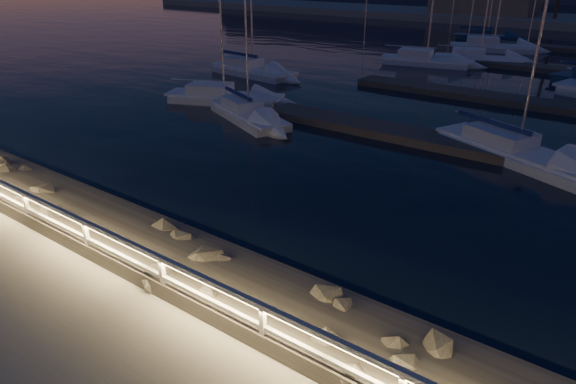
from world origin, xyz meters
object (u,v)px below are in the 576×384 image
at_px(sailboat_a, 251,69).
at_px(sailboat_f, 221,96).
at_px(sailboat_m, 491,46).
at_px(sailboat_b, 247,112).
at_px(guard_rail, 223,297).
at_px(sailboat_i, 424,60).
at_px(sailboat_c, 514,149).
at_px(sailboat_n, 485,36).
at_px(sailboat_j, 477,58).

xyz_separation_m(sailboat_a, sailboat_f, (3.95, -7.37, -0.04)).
height_order(sailboat_f, sailboat_m, sailboat_m).
distance_m(sailboat_a, sailboat_b, 11.99).
height_order(sailboat_b, sailboat_m, sailboat_m).
bearing_deg(guard_rail, sailboat_f, 133.70).
height_order(sailboat_a, sailboat_i, sailboat_a).
distance_m(sailboat_f, sailboat_i, 19.70).
relative_size(sailboat_b, sailboat_c, 0.85).
distance_m(sailboat_b, sailboat_n, 39.67).
height_order(sailboat_j, sailboat_m, sailboat_m).
xyz_separation_m(sailboat_a, sailboat_c, (20.82, -6.95, -0.04)).
bearing_deg(sailboat_a, guard_rail, -44.06).
bearing_deg(sailboat_j, sailboat_c, -85.24).
xyz_separation_m(sailboat_a, sailboat_n, (7.94, 30.42, -0.05)).
bearing_deg(guard_rail, sailboat_j, 100.50).
bearing_deg(guard_rail, sailboat_a, 129.43).
bearing_deg(sailboat_i, sailboat_m, 66.50).
bearing_deg(sailboat_j, sailboat_m, 81.26).
xyz_separation_m(sailboat_c, sailboat_i, (-12.05, 18.68, 0.04)).
distance_m(guard_rail, sailboat_j, 39.27).
distance_m(sailboat_b, sailboat_m, 31.89).
bearing_deg(sailboat_j, sailboat_a, -144.80).
height_order(guard_rail, sailboat_i, sailboat_i).
height_order(guard_rail, sailboat_j, sailboat_j).
distance_m(guard_rail, sailboat_a, 30.11).
xyz_separation_m(guard_rail, sailboat_c, (1.70, 16.30, -0.96)).
bearing_deg(sailboat_m, sailboat_i, -122.68).
distance_m(sailboat_c, sailboat_n, 39.52).
distance_m(sailboat_c, sailboat_f, 16.87).
bearing_deg(sailboat_a, sailboat_m, 70.53).
xyz_separation_m(sailboat_c, sailboat_m, (-9.88, 29.40, 0.06)).
relative_size(sailboat_i, sailboat_j, 1.01).
height_order(sailboat_i, sailboat_j, sailboat_i).
xyz_separation_m(sailboat_c, sailboat_n, (-12.88, 37.36, -0.01)).
height_order(sailboat_c, sailboat_j, sailboat_c).
distance_m(sailboat_b, sailboat_i, 21.01).
relative_size(sailboat_c, sailboat_j, 1.04).
relative_size(sailboat_c, sailboat_m, 0.97).
bearing_deg(guard_rail, sailboat_b, 129.40).
relative_size(sailboat_a, sailboat_i, 1.01).
relative_size(sailboat_a, sailboat_b, 1.16).
relative_size(sailboat_f, sailboat_m, 0.89).
bearing_deg(sailboat_f, sailboat_m, 54.13).
xyz_separation_m(sailboat_f, sailboat_i, (4.81, 19.10, 0.04)).
bearing_deg(sailboat_m, sailboat_c, -92.64).
bearing_deg(sailboat_a, sailboat_c, -11.95).
xyz_separation_m(guard_rail, sailboat_f, (-15.17, 15.87, -0.96)).
bearing_deg(sailboat_n, sailboat_b, -103.70).
relative_size(sailboat_b, sailboat_m, 0.82).
bearing_deg(sailboat_n, sailboat_j, -88.29).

